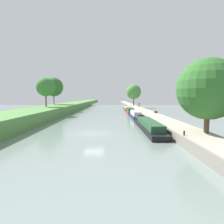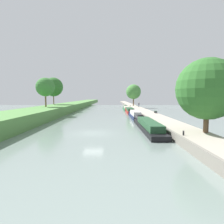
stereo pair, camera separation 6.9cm
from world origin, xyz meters
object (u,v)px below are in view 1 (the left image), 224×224
narrowboat_red (130,111)px  person_walking (140,105)px  narrowboat_navy (135,115)px  narrowboat_black (148,125)px  mooring_bollard_far (131,106)px  park_bench (156,112)px  mooring_bollard_near (185,133)px  narrowboat_green (127,108)px

narrowboat_red → person_walking: size_ratio=6.65×
narrowboat_navy → narrowboat_black: bearing=-90.0°
mooring_bollard_far → person_walking: bearing=-56.7°
narrowboat_navy → narrowboat_red: size_ratio=1.08×
narrowboat_navy → narrowboat_red: 12.51m
narrowboat_navy → park_bench: size_ratio=7.91×
narrowboat_black → person_walking: 41.36m
mooring_bollard_near → mooring_bollard_far: size_ratio=1.00×
narrowboat_black → park_bench: bearing=73.3°
narrowboat_red → mooring_bollard_near: narrowboat_red is taller
narrowboat_black → narrowboat_navy: (-0.01, 15.01, 0.06)m
narrowboat_red → narrowboat_green: (0.04, 12.63, -0.10)m
mooring_bollard_near → mooring_bollard_far: same height
narrowboat_black → person_walking: bearing=83.7°
narrowboat_red → park_bench: 12.48m
person_walking → park_bench: person_walking is taller
narrowboat_navy → park_bench: bearing=11.7°
narrowboat_navy → park_bench: 4.96m
narrowboat_red → mooring_bollard_near: bearing=-87.2°
park_bench → narrowboat_red: bearing=112.5°
park_bench → narrowboat_green: bearing=101.1°
narrowboat_red → mooring_bollard_far: bearing=84.1°
narrowboat_green → mooring_bollard_far: 5.34m
narrowboat_navy → park_bench: (4.81, 0.99, 0.63)m
person_walking → park_bench: 25.10m
narrowboat_black → narrowboat_green: 40.15m
narrowboat_green → park_bench: bearing=-78.9°
narrowboat_green → park_bench: (4.73, -24.15, 0.78)m
narrowboat_green → mooring_bollard_far: bearing=70.4°
narrowboat_red → narrowboat_green: 12.63m
narrowboat_black → narrowboat_green: narrowboat_black is taller
narrowboat_black → narrowboat_red: bearing=89.9°
narrowboat_black → mooring_bollard_near: narrowboat_black is taller
narrowboat_navy → narrowboat_green: (0.09, 25.14, -0.15)m
narrowboat_navy → person_walking: bearing=80.2°
narrowboat_red → mooring_bollard_far: (1.82, 17.63, 0.56)m
narrowboat_red → mooring_bollard_near: size_ratio=24.52×
narrowboat_black → park_bench: narrowboat_black is taller
narrowboat_navy → person_walking: (4.52, 26.09, 1.15)m
park_bench → mooring_bollard_near: bearing=-96.7°
narrowboat_black → mooring_bollard_far: (1.86, 45.15, 0.57)m
narrowboat_navy → mooring_bollard_far: bearing=86.5°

